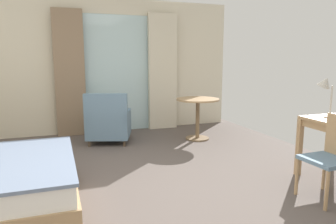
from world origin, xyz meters
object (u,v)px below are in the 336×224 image
at_px(desk_chair, 333,153).
at_px(desk_lamp, 326,86).
at_px(armchair_by_window, 109,123).
at_px(round_cafe_table, 198,109).

relative_size(desk_chair, desk_lamp, 1.73).
xyz_separation_m(desk_chair, desk_lamp, (0.37, 0.52, 0.63)).
relative_size(armchair_by_window, round_cafe_table, 1.17).
distance_m(desk_lamp, armchair_by_window, 3.36).
distance_m(desk_chair, desk_lamp, 0.89).
bearing_deg(round_cafe_table, desk_lamp, -73.99).
bearing_deg(desk_lamp, round_cafe_table, 106.01).
relative_size(desk_lamp, round_cafe_table, 0.66).
height_order(desk_chair, round_cafe_table, desk_chair).
height_order(desk_lamp, armchair_by_window, desk_lamp).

